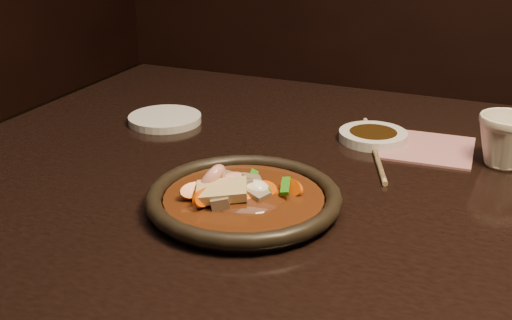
% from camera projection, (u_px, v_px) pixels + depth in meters
% --- Properties ---
extents(table, '(1.60, 0.90, 0.75)m').
position_uv_depth(table, '(470.00, 250.00, 0.87)').
color(table, black).
rests_on(table, floor).
extents(plate, '(0.25, 0.25, 0.03)m').
position_uv_depth(plate, '(244.00, 199.00, 0.82)').
color(plate, black).
rests_on(plate, table).
extents(stirfry, '(0.16, 0.13, 0.06)m').
position_uv_depth(stirfry, '(238.00, 194.00, 0.82)').
color(stirfry, '#3E1B0B').
rests_on(stirfry, plate).
extents(soy_dish, '(0.11, 0.11, 0.02)m').
position_uv_depth(soy_dish, '(373.00, 136.00, 1.04)').
color(soy_dish, silver).
rests_on(soy_dish, table).
extents(saucer_left, '(0.13, 0.13, 0.01)m').
position_uv_depth(saucer_left, '(165.00, 119.00, 1.13)').
color(saucer_left, silver).
rests_on(saucer_left, table).
extents(tea_cup, '(0.09, 0.09, 0.08)m').
position_uv_depth(tea_cup, '(506.00, 139.00, 0.93)').
color(tea_cup, beige).
rests_on(tea_cup, table).
extents(chopsticks, '(0.10, 0.26, 0.01)m').
position_uv_depth(chopsticks, '(374.00, 148.00, 1.00)').
color(chopsticks, tan).
rests_on(chopsticks, table).
extents(napkin, '(0.15, 0.15, 0.00)m').
position_uv_depth(napkin, '(427.00, 148.00, 1.01)').
color(napkin, '#995E63').
rests_on(napkin, table).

